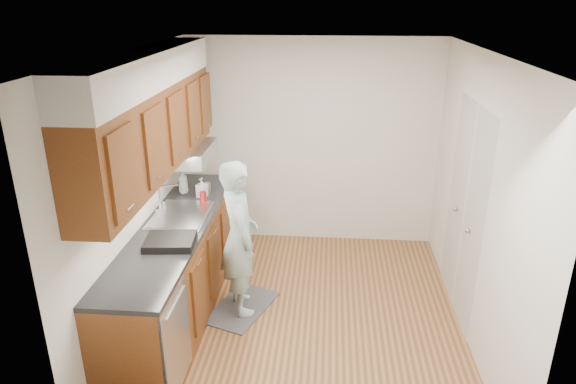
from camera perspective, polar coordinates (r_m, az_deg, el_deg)
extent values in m
plane|color=#A3663E|center=(5.15, 1.70, -13.57)|extent=(3.50, 3.50, 0.00)
plane|color=white|center=(4.26, 2.07, 15.29)|extent=(3.50, 3.50, 0.00)
cube|color=silver|center=(4.86, -16.07, 0.02)|extent=(0.02, 3.50, 2.50)
cube|color=silver|center=(4.74, 20.31, -1.06)|extent=(0.02, 3.50, 2.50)
cube|color=silver|center=(6.22, 2.72, 5.41)|extent=(3.00, 0.02, 2.50)
cube|color=brown|center=(5.10, -11.98, -8.48)|extent=(0.60, 2.80, 0.90)
cube|color=black|center=(4.90, -12.56, -3.68)|extent=(0.63, 2.80, 0.04)
cube|color=#B2B2B7|center=(5.08, -11.73, -3.06)|extent=(0.48, 0.68, 0.14)
cube|color=#B2B2B7|center=(5.06, -11.77, -2.50)|extent=(0.52, 0.72, 0.01)
cube|color=#B2B2B7|center=(4.13, -12.27, -15.92)|extent=(0.03, 0.60, 0.80)
cube|color=brown|center=(4.64, -14.87, 6.60)|extent=(0.33, 2.80, 0.75)
cube|color=silver|center=(4.54, -15.49, 13.02)|extent=(0.35, 2.80, 0.30)
cube|color=#A5A5AA|center=(5.52, -10.96, 4.29)|extent=(0.46, 0.75, 0.16)
cube|color=white|center=(5.08, 19.03, -2.14)|extent=(0.02, 1.22, 2.05)
cube|color=#5B5B5E|center=(5.28, -5.14, -12.61)|extent=(0.72, 0.91, 0.02)
imported|color=#A3C1C7|center=(4.85, -5.47, -3.99)|extent=(0.61, 0.72, 1.73)
imported|color=#B6BEC6|center=(5.58, -11.59, 1.20)|extent=(0.14, 0.14, 0.26)
imported|color=#B6BEC6|center=(5.43, -9.56, 0.50)|extent=(0.12, 0.12, 0.21)
cylinder|color=#AD211D|center=(5.28, -9.41, -0.62)|extent=(0.08, 0.08, 0.13)
cylinder|color=#A5A5AA|center=(5.55, -8.92, 0.48)|extent=(0.07, 0.07, 0.12)
cube|color=black|center=(4.48, -12.97, -5.40)|extent=(0.44, 0.38, 0.06)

